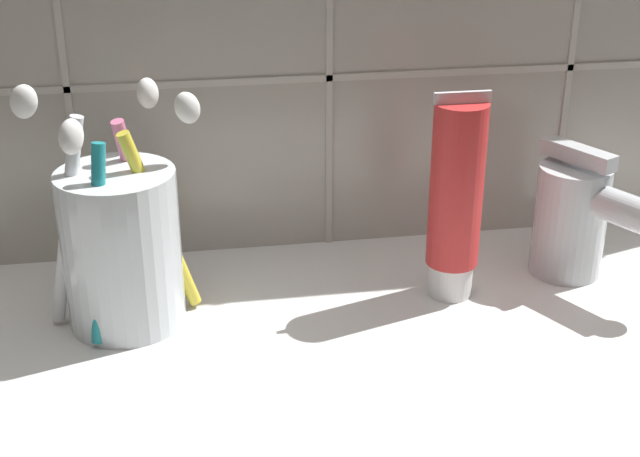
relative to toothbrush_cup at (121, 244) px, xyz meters
The scene contains 5 objects.
sink_counter 16.88cm from the toothbrush_cup, 23.78° to the right, with size 78.38×33.79×2.00cm, color white.
tile_wall_backsplash 22.17cm from the toothbrush_cup, 37.77° to the left, with size 88.38×1.72×42.13cm.
toothbrush_cup is the anchor object (origin of this frame).
toothpaste_tube 23.48cm from the toothbrush_cup, ahead, with size 3.99×3.80×15.45cm.
sink_faucet 33.75cm from the toothbrush_cup, ahead, with size 7.73×11.52×10.26cm.
Camera 1 is at (-9.68, -49.58, 34.14)cm, focal length 50.00 mm.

